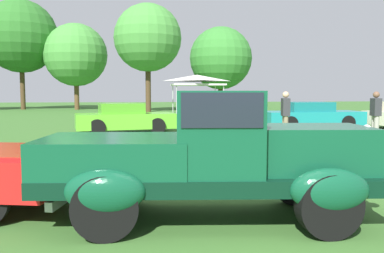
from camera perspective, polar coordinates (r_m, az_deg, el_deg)
name	(u,v)px	position (r m, az deg, el deg)	size (l,w,h in m)	color
ground_plane	(222,220)	(5.53, 4.28, -12.90)	(120.00, 120.00, 0.00)	#386628
feature_pickup_truck	(211,155)	(5.34, 2.64, -3.98)	(4.47, 2.13, 1.70)	black
show_car_lime	(124,118)	(16.77, -9.42, 1.13)	(4.16, 2.38, 1.22)	#60C62D
show_car_teal	(311,116)	(19.13, 16.30, 1.46)	(4.49, 1.87, 1.22)	teal
spectator_near_truck	(285,114)	(14.27, 12.93, 1.68)	(0.29, 0.43, 1.69)	#7F7056
spectator_between_cars	(376,114)	(15.28, 24.28, 1.58)	(0.28, 0.43, 1.69)	#9E998E
canopy_tent_left_field	(197,79)	(25.24, 0.71, 6.59)	(3.09, 3.09, 2.71)	#B7B7BC
treeline_mid_left	(21,36)	(41.59, -22.83, 11.54)	(6.71, 6.71, 10.11)	#47331E
treeline_center	(76,55)	(39.59, -15.95, 9.59)	(5.77, 5.77, 7.93)	brown
treeline_mid_right	(148,38)	(34.27, -6.21, 12.20)	(5.54, 5.54, 8.84)	#47331E
treeline_far_right	(221,58)	(39.63, 4.03, 9.49)	(5.96, 5.96, 7.84)	brown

